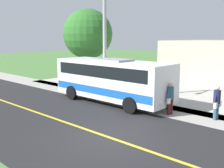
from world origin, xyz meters
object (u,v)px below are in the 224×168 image
pedestrian_waiting (171,97)px  tree_curbside (88,34)px  shuttle_bus_front (112,78)px  pedestrian_with_bags (217,102)px  street_light_pole (103,37)px

pedestrian_waiting → tree_curbside: bearing=-106.3°
shuttle_bus_front → tree_curbside: (-2.85, -5.35, 2.77)m
pedestrian_with_bags → tree_curbside: tree_curbside is taller
tree_curbside → street_light_pole: bearing=59.4°
pedestrian_with_bags → tree_curbside: bearing=-100.0°
pedestrian_waiting → street_light_pole: street_light_pole is taller
street_light_pole → tree_curbside: 4.98m
shuttle_bus_front → pedestrian_with_bags: 6.33m
pedestrian_waiting → tree_curbside: tree_curbside is taller
tree_curbside → shuttle_bus_front: bearing=62.0°
pedestrian_waiting → shuttle_bus_front: bearing=-88.7°
pedestrian_waiting → tree_curbside: 10.40m
shuttle_bus_front → pedestrian_with_bags: (-0.80, 6.25, -0.59)m
pedestrian_with_bags → pedestrian_waiting: (0.70, -2.16, -0.01)m
pedestrian_with_bags → pedestrian_waiting: bearing=-72.0°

